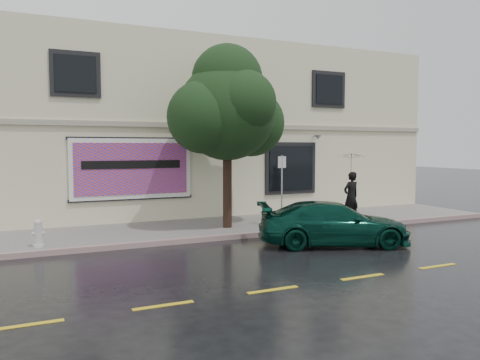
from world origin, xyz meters
name	(u,v)px	position (x,y,z in m)	size (l,w,h in m)	color
ground	(282,246)	(0.00, 0.00, 0.00)	(90.00, 90.00, 0.00)	black
sidewalk	(236,226)	(0.00, 3.25, 0.07)	(20.00, 3.50, 0.15)	gray
curb	(258,234)	(0.00, 1.50, 0.07)	(20.00, 0.18, 0.16)	gray
road_marking	(363,277)	(0.00, -3.50, 0.01)	(19.00, 0.12, 0.01)	gold
building	(184,132)	(0.00, 9.00, 3.50)	(20.00, 8.12, 7.00)	beige
billboard	(132,169)	(-3.20, 4.92, 2.05)	(4.30, 0.16, 2.20)	white
car	(334,224)	(1.40, -0.50, 0.62)	(1.89, 4.28, 1.25)	#083227
pedestrian	(351,196)	(4.02, 2.09, 1.04)	(0.65, 0.42, 1.77)	black
umbrella	(352,161)	(4.02, 2.09, 2.31)	(1.04, 1.04, 0.77)	black
street_tree	(227,112)	(-0.54, 2.71, 3.95)	(3.21, 3.21, 5.42)	#331D17
fire_hydrant	(38,233)	(-6.31, 1.96, 0.52)	(0.31, 0.29, 0.75)	beige
sign_pole	(282,183)	(1.18, 2.12, 1.60)	(0.29, 0.05, 2.39)	#9EA0A7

